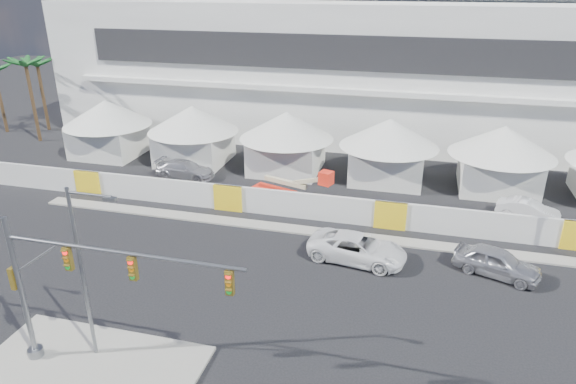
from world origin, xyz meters
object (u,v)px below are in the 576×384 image
(pickup_curb, at_px, (357,248))
(lot_car_c, at_px, (185,169))
(streetlight_median, at_px, (85,264))
(boom_lift, at_px, (281,192))
(sedan_silver, at_px, (497,262))
(lot_car_a, at_px, (528,210))
(traffic_mast, at_px, (66,289))

(pickup_curb, relative_size, lot_car_c, 1.16)
(pickup_curb, xyz_separation_m, streetlight_median, (-10.42, -11.77, 4.09))
(streetlight_median, height_order, boom_lift, streetlight_median)
(pickup_curb, relative_size, streetlight_median, 0.73)
(sedan_silver, relative_size, pickup_curb, 0.81)
(lot_car_a, xyz_separation_m, lot_car_c, (-27.71, 1.34, 0.05))
(pickup_curb, xyz_separation_m, lot_car_a, (11.24, 9.05, -0.13))
(sedan_silver, relative_size, lot_car_c, 0.94)
(sedan_silver, xyz_separation_m, boom_lift, (-15.06, 6.82, 0.10))
(lot_car_c, height_order, streetlight_median, streetlight_median)
(lot_car_a, bearing_deg, sedan_silver, 176.88)
(sedan_silver, bearing_deg, boom_lift, 85.82)
(traffic_mast, bearing_deg, pickup_curb, 49.46)
(lot_car_c, distance_m, streetlight_median, 23.35)
(lot_car_a, height_order, lot_car_c, lot_car_c)
(lot_car_a, relative_size, lot_car_c, 0.82)
(pickup_curb, distance_m, lot_car_a, 14.43)
(streetlight_median, bearing_deg, boom_lift, 79.43)
(sedan_silver, distance_m, boom_lift, 16.53)
(boom_lift, bearing_deg, traffic_mast, -83.00)
(pickup_curb, xyz_separation_m, traffic_mast, (-10.84, -12.67, 3.34))
(boom_lift, bearing_deg, sedan_silver, -6.13)
(sedan_silver, height_order, boom_lift, boom_lift)
(sedan_silver, height_order, pickup_curb, pickup_curb)
(streetlight_median, xyz_separation_m, boom_lift, (3.54, 18.99, -3.99))
(pickup_curb, height_order, boom_lift, boom_lift)
(pickup_curb, bearing_deg, lot_car_a, -43.11)
(lot_car_c, height_order, traffic_mast, traffic_mast)
(traffic_mast, relative_size, streetlight_median, 1.30)
(pickup_curb, distance_m, traffic_mast, 17.00)
(sedan_silver, bearing_deg, pickup_curb, 112.96)
(lot_car_a, bearing_deg, streetlight_median, 150.21)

